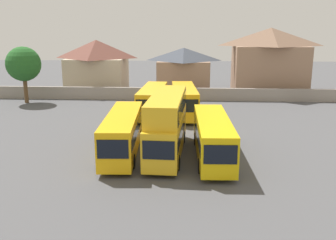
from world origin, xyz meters
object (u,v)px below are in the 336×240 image
bus_1 (123,131)px  bus_2 (167,122)px  bus_3 (213,135)px  bus_4 (153,100)px  bus_5 (184,100)px  house_terrace_centre (184,70)px  tree_left_of_lot (23,64)px  house_terrace_left (97,66)px  house_terrace_right (269,61)px

bus_1 → bus_2: size_ratio=1.04×
bus_1 → bus_3: 7.35m
bus_1 → bus_4: size_ratio=1.09×
bus_5 → bus_4: bearing=-94.2°
house_terrace_centre → bus_2: bearing=-91.5°
bus_3 → house_terrace_centre: house_terrace_centre is taller
tree_left_of_lot → house_terrace_left: bearing=51.0°
bus_1 → house_terrace_right: (17.53, 29.65, 3.25)m
bus_1 → tree_left_of_lot: tree_left_of_lot is taller
bus_4 → bus_3: bearing=25.1°
house_terrace_centre → house_terrace_right: 13.23m
bus_5 → house_terrace_centre: (-0.41, 15.85, 1.67)m
house_terrace_left → house_terrace_right: house_terrace_right is taller
bus_2 → house_terrace_left: house_terrace_left is taller
house_terrace_centre → bus_5: bearing=-88.5°
bus_1 → house_terrace_right: size_ratio=0.99×
bus_5 → house_terrace_right: (12.73, 15.62, 3.21)m
bus_2 → tree_left_of_lot: 29.38m
bus_1 → bus_5: 14.83m
bus_2 → bus_4: bus_2 is taller
bus_5 → tree_left_of_lot: tree_left_of_lot is taller
bus_2 → bus_5: size_ratio=1.05×
bus_4 → bus_5: (3.73, 0.04, 0.04)m
bus_5 → tree_left_of_lot: (-21.93, 6.62, 3.36)m
bus_5 → house_terrace_centre: size_ratio=1.24×
house_terrace_left → house_terrace_right: size_ratio=0.82×
bus_1 → house_terrace_centre: bearing=168.5°
house_terrace_centre → house_terrace_right: size_ratio=0.74×
bus_3 → tree_left_of_lot: 32.59m
house_terrace_centre → tree_left_of_lot: size_ratio=1.09×
bus_1 → tree_left_of_lot: size_ratio=1.46×
bus_2 → bus_3: size_ratio=0.98×
bus_1 → bus_3: size_ratio=1.02×
bus_2 → house_terrace_right: (13.90, 29.63, 2.36)m
bus_5 → house_terrace_right: size_ratio=0.91×
bus_2 → bus_5: (1.17, 14.01, -0.85)m
house_terrace_left → house_terrace_right: (26.94, -0.53, 0.94)m
bus_5 → tree_left_of_lot: 23.15m
bus_3 → bus_4: bearing=-158.9°
house_terrace_left → tree_left_of_lot: house_terrace_left is taller
bus_2 → house_terrace_right: bearing=157.3°
bus_4 → tree_left_of_lot: size_ratio=1.34×
bus_3 → bus_4: (-6.24, 14.62, 0.04)m
bus_5 → house_terrace_left: bearing=-143.5°
bus_5 → house_terrace_left: 21.63m
house_terrace_left → house_terrace_centre: bearing=-1.3°
bus_1 → house_terrace_centre: 30.25m
bus_4 → house_terrace_left: 19.42m
bus_3 → bus_4: 15.90m
bus_5 → house_terrace_centre: bearing=176.7°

